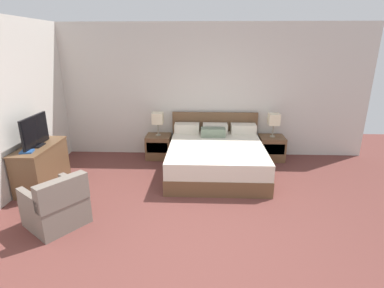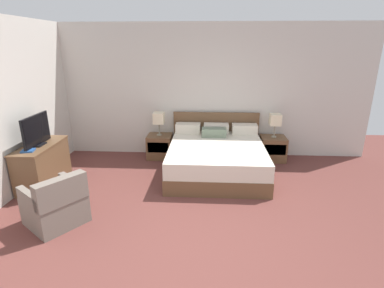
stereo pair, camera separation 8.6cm
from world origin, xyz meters
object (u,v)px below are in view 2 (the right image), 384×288
Objects in this scene: bed at (216,157)px; armchair_by_window at (56,205)px; dresser at (43,164)px; nightstand_right at (273,148)px; nightstand_left at (160,146)px; table_lamp_right at (275,120)px; book_red_cover at (28,151)px; table_lamp_left at (159,118)px; tv at (36,131)px.

armchair_by_window is (-2.24, -1.94, -0.03)m from bed.
bed is at bearing 13.58° from dresser.
armchair_by_window is (-3.47, -2.65, 0.03)m from nightstand_right.
table_lamp_right is at bearing 0.03° from nightstand_left.
nightstand_right is 4.54m from dresser.
dresser is 6.18× the size of book_red_cover.
table_lamp_left reaches higher than bed.
bed reaches higher than armchair_by_window.
tv is at bearing -160.96° from nightstand_right.
nightstand_right is 0.55× the size of armchair_by_window.
armchair_by_window is at bearing -142.61° from table_lamp_right.
bed is at bearing -149.77° from nightstand_right.
book_red_cover is (-4.30, -1.79, 0.50)m from nightstand_right.
book_red_cover reaches higher than dresser.
tv is 1.60m from armchair_by_window.
armchair_by_window is at bearing -54.88° from tv.
bed is 2.15× the size of armchair_by_window.
nightstand_left is at bearing 69.06° from armchair_by_window.
dresser is (-1.84, -1.46, -0.50)m from table_lamp_left.
armchair_by_window is (-3.47, -2.66, -0.60)m from table_lamp_right.
book_red_cover is (-1.84, -1.79, 0.50)m from nightstand_left.
bed reaches higher than nightstand_left.
bed is 3.24m from tv.
table_lamp_right reaches higher than book_red_cover.
tv is (0.00, -0.02, 0.62)m from dresser.
nightstand_left is 2.54m from table_lamp_right.
book_red_cover is 1.29m from armchair_by_window.
armchair_by_window is at bearing -46.18° from book_red_cover.
table_lamp_left reaches higher than dresser.
tv is 0.39m from book_red_cover.
bed is 3.94× the size of nightstand_left.
armchair_by_window is at bearing -110.94° from nightstand_left.
nightstand_right is at bearing -0.03° from table_lamp_left.
table_lamp_right is 0.65× the size of tv.
book_red_cover is at bearing 133.82° from armchair_by_window.
tv is (-4.30, -1.48, 0.75)m from nightstand_right.
dresser is at bearing -141.62° from nightstand_left.
table_lamp_right is (2.46, 0.00, 0.63)m from nightstand_left.
nightstand_left is 2.48m from tv.
table_lamp_right is at bearing 18.75° from dresser.
table_lamp_left is (-0.00, 0.00, 0.63)m from nightstand_left.
nightstand_right is 4.61m from tv.
nightstand_right is at bearing 18.74° from dresser.
table_lamp_left is at bearing 179.97° from nightstand_right.
nightstand_left is 2.35m from dresser.
book_red_cover is (-4.30, -1.79, -0.13)m from table_lamp_right.
nightstand_left is at bearing -179.97° from table_lamp_right.
table_lamp_left reaches higher than nightstand_left.
tv reaches higher than dresser.
armchair_by_window is (0.83, -0.86, -0.48)m from book_red_cover.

